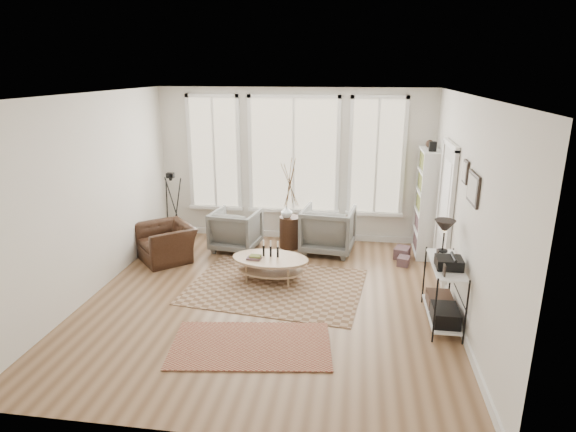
% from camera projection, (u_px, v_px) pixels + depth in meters
% --- Properties ---
extents(room, '(5.50, 5.54, 2.90)m').
position_uv_depth(room, '(269.00, 205.00, 6.60)').
color(room, '#8D694A').
rests_on(room, ground).
extents(bay_window, '(4.14, 0.12, 2.24)m').
position_uv_depth(bay_window, '(294.00, 158.00, 9.10)').
color(bay_window, tan).
rests_on(bay_window, ground).
extents(door, '(0.09, 1.06, 2.22)m').
position_uv_depth(door, '(445.00, 211.00, 7.40)').
color(door, silver).
rests_on(door, ground).
extents(bookcase, '(0.31, 0.85, 2.06)m').
position_uv_depth(bookcase, '(426.00, 202.00, 8.49)').
color(bookcase, white).
rests_on(bookcase, ground).
extents(low_shelf, '(0.38, 1.08, 1.30)m').
position_uv_depth(low_shelf, '(444.00, 286.00, 6.24)').
color(low_shelf, white).
rests_on(low_shelf, ground).
extents(wall_art, '(0.04, 0.88, 0.44)m').
position_uv_depth(wall_art, '(471.00, 184.00, 5.84)').
color(wall_art, black).
rests_on(wall_art, ground).
extents(rug_main, '(2.80, 2.23, 0.01)m').
position_uv_depth(rug_main, '(276.00, 286.00, 7.41)').
color(rug_main, brown).
rests_on(rug_main, ground).
extents(rug_runner, '(2.04, 1.30, 0.01)m').
position_uv_depth(rug_runner, '(251.00, 345.00, 5.82)').
color(rug_runner, maroon).
rests_on(rug_runner, ground).
extents(coffee_table, '(1.27, 0.87, 0.55)m').
position_uv_depth(coffee_table, '(270.00, 263.00, 7.56)').
color(coffee_table, tan).
rests_on(coffee_table, ground).
extents(armchair_left, '(0.91, 0.93, 0.75)m').
position_uv_depth(armchair_left, '(236.00, 230.00, 8.86)').
color(armchair_left, slate).
rests_on(armchair_left, ground).
extents(armchair_right, '(1.00, 1.03, 0.84)m').
position_uv_depth(armchair_right, '(328.00, 230.00, 8.73)').
color(armchair_right, slate).
rests_on(armchair_right, ground).
extents(side_table, '(0.39, 0.39, 1.65)m').
position_uv_depth(side_table, '(290.00, 206.00, 8.84)').
color(side_table, '#331F14').
rests_on(side_table, ground).
extents(vase, '(0.24, 0.24, 0.22)m').
position_uv_depth(vase, '(287.00, 212.00, 8.83)').
color(vase, silver).
rests_on(vase, side_table).
extents(accent_chair, '(1.27, 1.26, 0.62)m').
position_uv_depth(accent_chair, '(166.00, 243.00, 8.40)').
color(accent_chair, '#331F14').
rests_on(accent_chair, ground).
extents(tripod_camera, '(0.48, 0.48, 1.36)m').
position_uv_depth(tripod_camera, '(173.00, 211.00, 9.17)').
color(tripod_camera, black).
rests_on(tripod_camera, ground).
extents(book_stack_near, '(0.32, 0.36, 0.20)m').
position_uv_depth(book_stack_near, '(402.00, 253.00, 8.52)').
color(book_stack_near, brown).
rests_on(book_stack_near, ground).
extents(book_stack_far, '(0.24, 0.28, 0.15)m').
position_uv_depth(book_stack_far, '(403.00, 261.00, 8.20)').
color(book_stack_far, brown).
rests_on(book_stack_far, ground).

